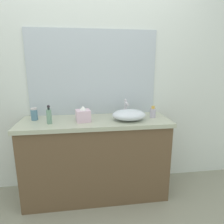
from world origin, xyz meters
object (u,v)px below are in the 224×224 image
at_px(sink_basin, 129,115).
at_px(soap_dispenser, 49,116).
at_px(lotion_bottle, 34,114).
at_px(tissue_box, 83,115).
at_px(perfume_bottle, 153,112).

bearing_deg(sink_basin, soap_dispenser, -178.73).
relative_size(sink_basin, soap_dispenser, 1.87).
bearing_deg(lotion_bottle, soap_dispenser, -41.82).
bearing_deg(lotion_bottle, tissue_box, -13.40).
height_order(soap_dispenser, perfume_bottle, soap_dispenser).
xyz_separation_m(sink_basin, lotion_bottle, (-0.94, 0.13, 0.01)).
distance_m(lotion_bottle, tissue_box, 0.50).
relative_size(soap_dispenser, lotion_bottle, 1.45).
distance_m(sink_basin, soap_dispenser, 0.77).
distance_m(sink_basin, perfume_bottle, 0.28).
relative_size(perfume_bottle, tissue_box, 0.79).
xyz_separation_m(sink_basin, soap_dispenser, (-0.77, -0.02, 0.02)).
distance_m(soap_dispenser, lotion_bottle, 0.23).
xyz_separation_m(soap_dispenser, lotion_bottle, (-0.17, 0.15, -0.02)).
bearing_deg(perfume_bottle, soap_dispenser, -175.36).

